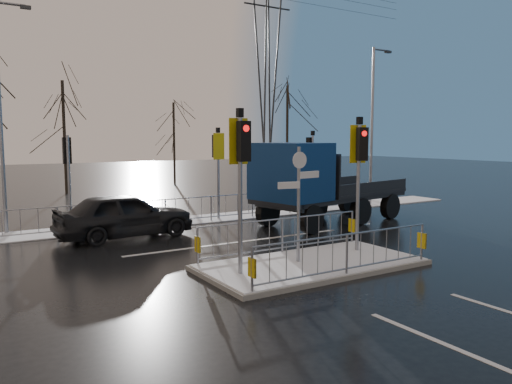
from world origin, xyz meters
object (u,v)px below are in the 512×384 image
street_lamp_right (373,119)px  street_lamp_left (2,108)px  car_far_lane (125,215)px  traffic_island (311,253)px  flatbed_truck (308,182)px

street_lamp_right → street_lamp_left: size_ratio=0.98×
street_lamp_left → car_far_lane: bearing=-41.8°
street_lamp_right → street_lamp_left: street_lamp_left is taller
traffic_island → car_far_lane: bearing=115.2°
car_far_lane → street_lamp_left: size_ratio=0.57×
traffic_island → street_lamp_right: bearing=38.7°
flatbed_truck → street_lamp_right: bearing=27.3°
car_far_lane → street_lamp_right: bearing=-85.7°
street_lamp_left → street_lamp_right: bearing=-3.4°
traffic_island → street_lamp_left: street_lamp_left is taller
flatbed_truck → street_lamp_left: (-10.13, 4.54, 2.76)m
flatbed_truck → car_far_lane: bearing=167.3°
street_lamp_left → flatbed_truck: bearing=-24.1°
car_far_lane → street_lamp_right: 14.24m
street_lamp_right → street_lamp_left: bearing=176.6°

